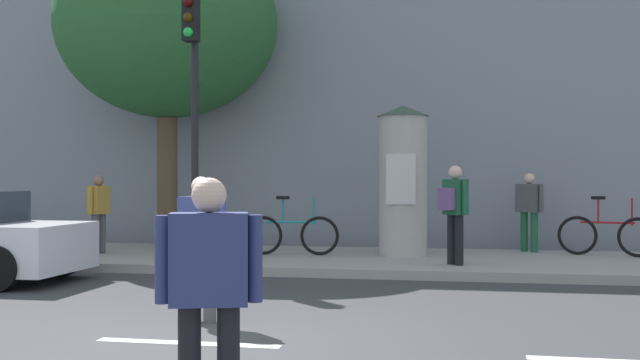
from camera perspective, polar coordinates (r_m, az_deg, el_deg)
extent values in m
plane|color=#38383A|center=(7.63, -9.62, -11.67)|extent=(80.00, 80.00, 0.00)
cube|color=#9E9B93|center=(14.31, 0.39, -5.86)|extent=(36.00, 4.00, 0.15)
cube|color=silver|center=(7.63, -9.62, -11.64)|extent=(1.80, 0.16, 0.01)
cube|color=gray|center=(19.37, 3.17, 8.27)|extent=(36.00, 5.00, 8.64)
cylinder|color=black|center=(13.16, -9.12, 1.93)|extent=(0.12, 0.12, 3.66)
cube|color=black|center=(13.25, -9.40, 11.54)|extent=(0.24, 0.24, 0.75)
sphere|color=#390605|center=(13.18, -9.60, 12.65)|extent=(0.16, 0.16, 0.16)
sphere|color=#3C2906|center=(13.13, -9.60, 11.62)|extent=(0.16, 0.16, 0.16)
sphere|color=green|center=(13.08, -9.60, 10.59)|extent=(0.16, 0.16, 0.16)
cylinder|color=#B2ADA3|center=(14.37, 6.08, -0.44)|extent=(0.87, 0.87, 2.56)
cone|color=#334C33|center=(14.42, 6.08, 5.04)|extent=(0.96, 0.96, 0.20)
cube|color=silver|center=(13.92, 5.92, 0.07)|extent=(0.52, 0.02, 0.90)
cylinder|color=brown|center=(16.57, -11.09, -0.15)|extent=(0.42, 0.42, 2.69)
ellipsoid|color=#28602D|center=(16.89, -11.09, 11.13)|extent=(4.61, 4.61, 3.92)
cylinder|color=#4C4C51|center=(8.72, -9.27, -7.54)|extent=(0.14, 0.14, 0.80)
cylinder|color=#4C4C51|center=(8.59, -8.05, -7.66)|extent=(0.14, 0.14, 0.80)
cube|color=navy|center=(8.59, -8.66, -3.09)|extent=(0.50, 0.35, 0.57)
cylinder|color=navy|center=(8.75, -10.10, -3.03)|extent=(0.09, 0.09, 0.54)
cylinder|color=navy|center=(8.43, -7.17, -3.14)|extent=(0.09, 0.09, 0.54)
sphere|color=beige|center=(8.57, -8.66, -0.48)|extent=(0.22, 0.22, 0.22)
cube|color=navy|center=(4.79, -8.10, -5.72)|extent=(0.52, 0.36, 0.56)
cylinder|color=navy|center=(4.79, -4.75, -5.73)|extent=(0.09, 0.09, 0.53)
cylinder|color=navy|center=(4.81, -11.44, -5.70)|extent=(0.09, 0.09, 0.53)
sphere|color=beige|center=(4.77, -8.11, -1.10)|extent=(0.21, 0.21, 0.21)
cylinder|color=#1E5938|center=(15.69, 14.68, -3.66)|extent=(0.14, 0.14, 0.77)
cylinder|color=#1E5938|center=(15.56, 15.36, -3.70)|extent=(0.14, 0.14, 0.77)
cube|color=#4C4C51|center=(15.59, 15.02, -1.28)|extent=(0.51, 0.48, 0.54)
cylinder|color=#4C4C51|center=(15.76, 14.21, -1.26)|extent=(0.09, 0.09, 0.52)
cylinder|color=#4C4C51|center=(15.44, 15.85, -1.29)|extent=(0.09, 0.09, 0.52)
sphere|color=beige|center=(15.59, 15.02, 0.10)|extent=(0.21, 0.21, 0.21)
cube|color=#724C84|center=(15.74, 15.40, -1.36)|extent=(0.32, 0.30, 0.36)
cylinder|color=#4C4C51|center=(15.39, -15.63, -3.78)|extent=(0.14, 0.14, 0.75)
cylinder|color=#4C4C51|center=(15.23, -16.08, -3.82)|extent=(0.14, 0.14, 0.75)
cube|color=#B78C33|center=(15.28, -15.85, -1.41)|extent=(0.31, 0.43, 0.53)
cylinder|color=#B78C33|center=(15.47, -15.30, -1.39)|extent=(0.09, 0.09, 0.50)
cylinder|color=#B78C33|center=(15.09, -16.42, -1.43)|extent=(0.09, 0.09, 0.50)
sphere|color=#8C664C|center=(15.27, -15.85, -0.04)|extent=(0.20, 0.20, 0.20)
cylinder|color=black|center=(13.06, 9.57, -4.30)|extent=(0.14, 0.14, 0.82)
cylinder|color=black|center=(12.92, 10.12, -4.34)|extent=(0.14, 0.14, 0.82)
cube|color=#1E5938|center=(12.95, 9.84, -1.22)|extent=(0.43, 0.44, 0.58)
cylinder|color=#1E5938|center=(13.13, 9.18, -1.21)|extent=(0.09, 0.09, 0.55)
cylinder|color=#1E5938|center=(12.78, 10.53, -1.24)|extent=(0.09, 0.09, 0.55)
sphere|color=beige|center=(12.95, 9.84, 0.55)|extent=(0.22, 0.22, 0.22)
cube|color=#724C84|center=(12.84, 9.24, -1.37)|extent=(0.31, 0.32, 0.36)
torus|color=black|center=(14.54, -4.16, -4.05)|extent=(0.72, 0.13, 0.72)
torus|color=black|center=(14.40, -0.03, -4.09)|extent=(0.72, 0.13, 0.72)
cylinder|color=teal|center=(14.45, -2.11, -3.08)|extent=(0.94, 0.13, 0.04)
cylinder|color=teal|center=(14.46, -2.73, -2.29)|extent=(0.04, 0.04, 0.45)
cylinder|color=teal|center=(14.39, -0.45, -2.30)|extent=(0.04, 0.04, 0.50)
cube|color=black|center=(14.45, -2.73, -1.30)|extent=(0.25, 0.12, 0.06)
torus|color=black|center=(15.26, 18.27, -3.86)|extent=(0.71, 0.26, 0.72)
torus|color=black|center=(15.14, 22.21, -3.89)|extent=(0.71, 0.26, 0.72)
cylinder|color=maroon|center=(15.18, 20.23, -2.94)|extent=(0.92, 0.30, 0.04)
cylinder|color=maroon|center=(15.19, 19.64, -2.18)|extent=(0.04, 0.04, 0.45)
cylinder|color=maroon|center=(15.13, 21.82, -2.19)|extent=(0.04, 0.04, 0.50)
cube|color=black|center=(15.18, 19.64, -1.24)|extent=(0.26, 0.16, 0.06)
cylinder|color=black|center=(13.15, -18.38, -5.32)|extent=(0.64, 0.23, 0.64)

